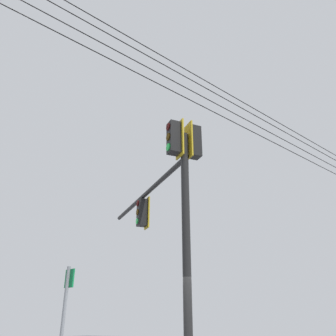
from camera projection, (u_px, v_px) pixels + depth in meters
signal_mast_assembly at (169, 199)px, 9.65m from camera, size 4.13×5.43×6.51m
route_sign_primary at (63, 324)px, 6.67m from camera, size 0.12×0.29×2.60m
overhead_wire_span at (217, 100)px, 10.89m from camera, size 29.74×10.47×1.18m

